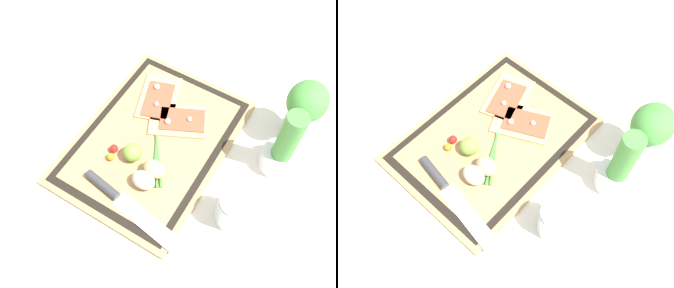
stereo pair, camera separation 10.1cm
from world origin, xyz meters
The scene contains 14 objects.
ground_plane centered at (0.00, 0.00, 0.00)m, with size 6.00×6.00×0.00m, color silver.
cutting_board centered at (0.00, 0.00, 0.01)m, with size 0.51×0.37×0.02m.
pizza_slice_near centered at (-0.12, -0.06, 0.02)m, with size 0.18×0.15×0.02m.
pizza_slice_far centered at (-0.09, 0.03, 0.02)m, with size 0.16×0.18×0.02m.
knife centered at (0.19, 0.01, 0.03)m, with size 0.07×0.29×0.02m.
egg_brown centered at (0.08, 0.06, 0.04)m, with size 0.05×0.06×0.05m, color tan.
egg_pink centered at (0.12, 0.05, 0.04)m, with size 0.05×0.06×0.05m, color beige.
lime centered at (0.07, -0.02, 0.04)m, with size 0.05×0.05×0.05m, color #7FB742.
cherry_tomato_red centered at (0.08, -0.07, 0.03)m, with size 0.02×0.02×0.02m, color red.
cherry_tomato_yellow centered at (0.10, -0.06, 0.03)m, with size 0.02×0.02×0.02m, color orange.
scallion_bunch centered at (0.00, 0.01, 0.02)m, with size 0.24×0.17×0.01m.
herb_pot centered at (-0.11, 0.31, 0.07)m, with size 0.09×0.09×0.21m.
sauce_jar centered at (0.08, 0.27, 0.04)m, with size 0.08×0.08×0.10m.
herb_glass centered at (-0.23, 0.31, 0.11)m, with size 0.11×0.10×0.19m.
Camera 2 is at (0.38, 0.39, 0.90)m, focal length 42.00 mm.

